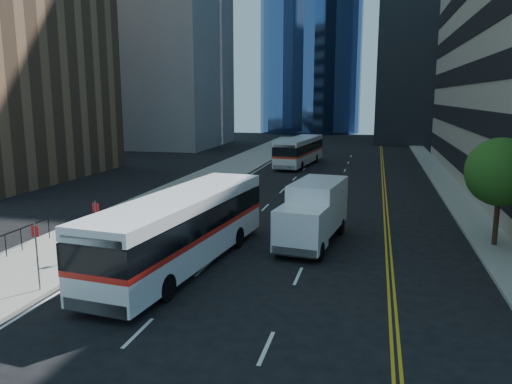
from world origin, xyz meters
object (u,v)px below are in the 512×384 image
(bus_front, at_px, (183,227))
(bus_rear, at_px, (299,151))
(box_truck, at_px, (313,212))
(street_tree, at_px, (501,172))

(bus_front, height_order, bus_rear, bus_front)
(box_truck, bearing_deg, street_tree, 16.72)
(street_tree, distance_m, box_truck, 8.84)
(bus_rear, xyz_separation_m, box_truck, (4.89, -27.81, 0.01))
(box_truck, bearing_deg, bus_rear, 107.71)
(bus_front, bearing_deg, box_truck, 48.78)
(street_tree, height_order, box_truck, street_tree)
(box_truck, bearing_deg, bus_front, -129.66)
(bus_rear, bearing_deg, bus_front, -83.62)
(street_tree, bearing_deg, box_truck, -171.02)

